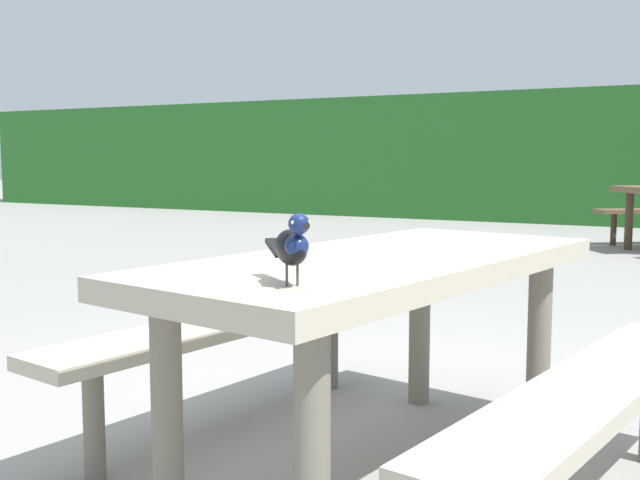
# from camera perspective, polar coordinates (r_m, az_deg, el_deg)

# --- Properties ---
(ground_plane) EXTENTS (60.00, 60.00, 0.00)m
(ground_plane) POSITION_cam_1_polar(r_m,az_deg,el_deg) (3.06, -0.22, -14.02)
(ground_plane) COLOR gray
(hedge_wall) EXTENTS (28.00, 2.17, 2.15)m
(hedge_wall) POSITION_cam_1_polar(r_m,az_deg,el_deg) (13.52, 22.74, 5.78)
(hedge_wall) COLOR #235B23
(hedge_wall) RESTS_ON ground
(picnic_table_foreground) EXTENTS (1.94, 1.97, 0.74)m
(picnic_table_foreground) POSITION_cam_1_polar(r_m,az_deg,el_deg) (2.54, 4.64, -5.21)
(picnic_table_foreground) COLOR #B2A893
(picnic_table_foreground) RESTS_ON ground
(bird_grackle) EXTENTS (0.23, 0.21, 0.18)m
(bird_grackle) POSITION_cam_1_polar(r_m,az_deg,el_deg) (1.87, -2.08, -0.38)
(bird_grackle) COLOR black
(bird_grackle) RESTS_ON picnic_table_foreground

